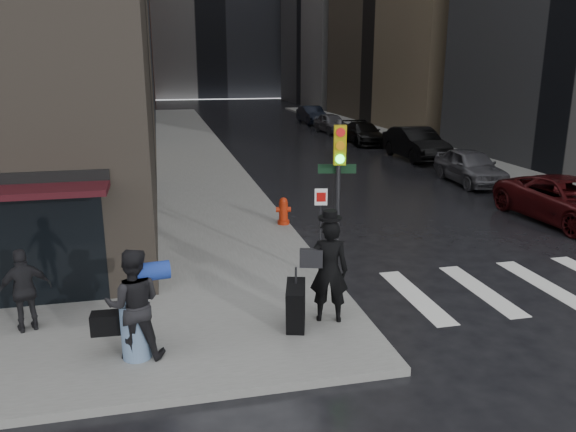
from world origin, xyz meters
name	(u,v)px	position (x,y,z in m)	size (l,w,h in m)	color
ground	(268,334)	(0.00, 0.00, 0.00)	(140.00, 140.00, 0.00)	black
sidewalk_left	(188,141)	(0.00, 27.00, 0.07)	(4.00, 50.00, 0.15)	slate
sidewalk_right	(385,136)	(13.50, 27.00, 0.07)	(3.00, 50.00, 0.15)	slate
crosswalk	(572,281)	(7.50, 1.00, 0.00)	(8.50, 3.00, 0.01)	silver
man_overcoat	(322,276)	(1.05, -0.04, 1.09)	(1.41, 1.05, 2.23)	black
man_jeans	(133,304)	(-2.37, -0.61, 1.12)	(1.37, 0.77, 1.93)	black
man_greycoat	(25,290)	(-4.36, 0.86, 0.94)	(1.01, 0.68, 1.59)	black
traffic_light	(337,182)	(1.85, 1.69, 2.52)	(0.90, 0.51, 3.67)	black
fire_hydrant	(283,212)	(1.80, 6.76, 0.52)	(0.48, 0.37, 0.84)	#A5220A
parked_car_0	(568,201)	(10.82, 5.41, 0.71)	(2.36, 5.13, 1.42)	#3D0C0D
parked_car_1	(470,166)	(10.98, 11.60, 0.73)	(1.73, 4.29, 1.46)	#4E4D53
parked_car_2	(416,144)	(11.42, 17.79, 0.84)	(1.77, 5.08, 1.67)	black
parked_car_3	(364,133)	(10.79, 23.98, 0.67)	(1.87, 4.59, 1.33)	black
parked_car_4	(331,123)	(10.59, 30.17, 0.69)	(1.63, 4.06, 1.38)	#525258
parked_car_5	(312,115)	(10.79, 36.36, 0.73)	(1.55, 4.46, 1.47)	black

